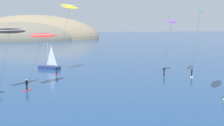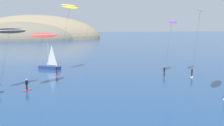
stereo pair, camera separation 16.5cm
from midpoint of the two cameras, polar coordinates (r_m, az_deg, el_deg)
The scene contains 7 objects.
headland_island at distance 180.68m, azimuth -16.29°, elevation 4.69°, with size 83.08×51.18×29.79m.
sailboat_near at distance 61.38m, azimuth -12.91°, elevation -0.63°, with size 5.65×3.75×5.70m.
kitesurfer_black at distance 43.16m, azimuth -20.34°, elevation 5.26°, with size 4.52×5.21×9.07m.
kitesurfer_red at distance 44.23m, azimuth -14.02°, elevation 4.93°, with size 5.44×6.38×8.31m.
kitesurfer_purple at distance 55.54m, azimuth 11.78°, elevation 7.39°, with size 4.45×5.43×10.54m.
kitesurfer_green at distance 57.13m, azimuth 17.25°, elevation 9.20°, with size 5.58×7.78×12.66m.
kitesurfer_yellow at distance 57.19m, azimuth -8.84°, elevation 10.41°, with size 5.43×7.30×13.54m.
Camera 1 is at (1.19, -19.11, 9.74)m, focal length 45.00 mm.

